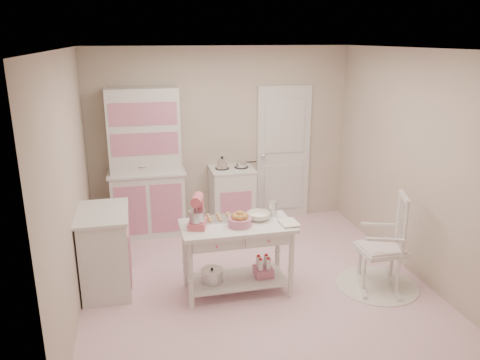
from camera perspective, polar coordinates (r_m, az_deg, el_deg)
The scene contains 14 objects.
room_shell at distance 4.97m, azimuth 1.80°, elevation 4.67°, with size 3.84×3.84×2.62m.
door at distance 7.12m, azimuth 5.31°, elevation 3.22°, with size 0.82×0.05×2.04m, color white.
hutch at distance 6.57m, azimuth -11.40°, elevation 1.95°, with size 1.06×0.50×2.08m, color white.
stove at distance 6.83m, azimuth -0.98°, elevation -2.23°, with size 0.62×0.57×0.92m, color white.
base_cabinet at distance 5.41m, azimuth -16.05°, elevation -8.27°, with size 0.54×0.84×0.92m, color white.
lace_rug at distance 5.68m, azimuth 16.33°, elevation -12.16°, with size 0.92×0.92×0.01m, color white.
rocking_chair at distance 5.44m, azimuth 16.80°, elevation -7.14°, with size 0.48×0.72×1.10m, color white.
work_table at distance 5.17m, azimuth -0.36°, elevation -9.53°, with size 1.20×0.60×0.80m, color white.
stand_mixer at distance 4.89m, azimuth -5.24°, elevation -3.90°, with size 0.20×0.28×0.34m, color #D25969.
cookie_tray at distance 5.14m, azimuth -2.45°, elevation -4.74°, with size 0.34×0.24×0.02m, color silver.
bread_basket at distance 4.95m, azimuth -0.02°, elevation -5.14°, with size 0.25×0.25×0.09m, color #C67290.
mixing_bowl at distance 5.12m, azimuth 2.28°, elevation -4.42°, with size 0.26×0.26×0.08m, color white.
metal_pitcher at distance 5.22m, azimuth 3.96°, elevation -3.48°, with size 0.10×0.10×0.17m, color silver.
recipe_book at distance 5.00m, azimuth 4.99°, elevation -5.35°, with size 0.18×0.25×0.02m, color white.
Camera 1 is at (-1.25, -4.69, 2.71)m, focal length 35.00 mm.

